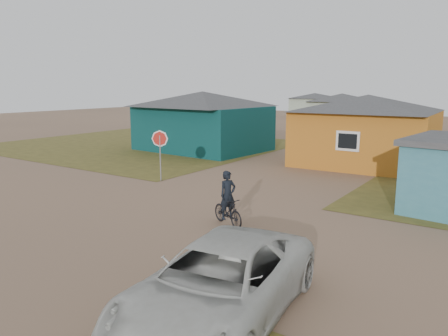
# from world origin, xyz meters

# --- Properties ---
(ground) EXTENTS (120.00, 120.00, 0.00)m
(ground) POSITION_xyz_m (0.00, 0.00, 0.00)
(ground) COLOR #84644C
(grass_nw) EXTENTS (20.00, 18.00, 0.00)m
(grass_nw) POSITION_xyz_m (-14.00, 13.00, 0.01)
(grass_nw) COLOR brown
(grass_nw) RESTS_ON ground
(house_teal) EXTENTS (8.93, 7.08, 4.00)m
(house_teal) POSITION_xyz_m (-8.50, 13.50, 2.05)
(house_teal) COLOR #093232
(house_teal) RESTS_ON ground
(house_yellow) EXTENTS (7.72, 6.76, 3.90)m
(house_yellow) POSITION_xyz_m (2.50, 14.00, 2.00)
(house_yellow) COLOR #B96A1C
(house_yellow) RESTS_ON ground
(house_pale_west) EXTENTS (7.04, 6.15, 3.60)m
(house_pale_west) POSITION_xyz_m (-6.00, 34.00, 1.86)
(house_pale_west) COLOR #9AA891
(house_pale_west) RESTS_ON ground
(house_pale_north) EXTENTS (6.28, 5.81, 3.40)m
(house_pale_north) POSITION_xyz_m (-14.00, 46.00, 1.75)
(house_pale_north) COLOR #9AA891
(house_pale_north) RESTS_ON ground
(stop_sign) EXTENTS (0.77, 0.09, 2.37)m
(stop_sign) POSITION_xyz_m (-4.06, 4.36, 1.75)
(stop_sign) COLOR gray
(stop_sign) RESTS_ON ground
(cyclist) EXTENTS (1.61, 1.02, 1.76)m
(cyclist) POSITION_xyz_m (2.21, 0.64, 0.64)
(cyclist) COLOR black
(cyclist) RESTS_ON ground
(vehicle) EXTENTS (3.17, 5.59, 1.47)m
(vehicle) POSITION_xyz_m (5.25, -4.19, 0.74)
(vehicle) COLOR beige
(vehicle) RESTS_ON ground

